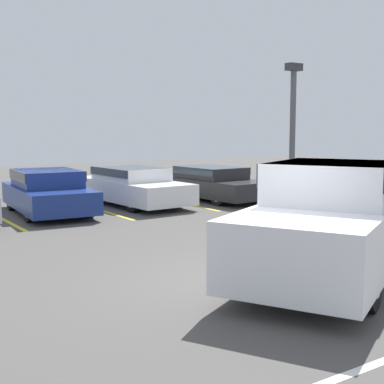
{
  "coord_description": "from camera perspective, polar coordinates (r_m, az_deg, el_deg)",
  "views": [
    {
      "loc": [
        -5.66,
        -6.17,
        2.44
      ],
      "look_at": [
        1.16,
        4.01,
        1.0
      ],
      "focal_mm": 50.0,
      "sensor_mm": 36.0,
      "label": 1
    }
  ],
  "objects": [
    {
      "name": "ground_plane",
      "position": [
        8.72,
        8.49,
        -9.62
      ],
      "size": [
        60.0,
        60.0,
        0.0
      ],
      "primitive_type": "plane",
      "color": "#4C4947"
    },
    {
      "name": "stall_stripe_b",
      "position": [
        15.83,
        -19.84,
        -2.56
      ],
      "size": [
        0.12,
        5.04,
        0.01
      ],
      "primitive_type": "cube",
      "color": "yellow",
      "rests_on": "ground_plane"
    },
    {
      "name": "stall_stripe_c",
      "position": [
        16.74,
        -10.21,
        -1.77
      ],
      "size": [
        0.12,
        5.04,
        0.01
      ],
      "primitive_type": "cube",
      "color": "yellow",
      "rests_on": "ground_plane"
    },
    {
      "name": "stall_stripe_d",
      "position": [
        18.08,
        -1.8,
        -1.05
      ],
      "size": [
        0.12,
        5.04,
        0.01
      ],
      "primitive_type": "cube",
      "color": "yellow",
      "rests_on": "ground_plane"
    },
    {
      "name": "stall_stripe_e",
      "position": [
        19.75,
        5.33,
        -0.42
      ],
      "size": [
        0.12,
        5.04,
        0.01
      ],
      "primitive_type": "cube",
      "color": "yellow",
      "rests_on": "ground_plane"
    },
    {
      "name": "pickup_truck",
      "position": [
        9.42,
        15.25,
        -2.67
      ],
      "size": [
        6.17,
        4.54,
        1.91
      ],
      "rotation": [
        0.0,
        0.0,
        0.48
      ],
      "color": "silver",
      "rests_on": "ground_plane"
    },
    {
      "name": "parked_sedan_b",
      "position": [
        16.04,
        -15.13,
        0.15
      ],
      "size": [
        2.19,
        4.37,
        1.27
      ],
      "rotation": [
        0.0,
        0.0,
        -1.65
      ],
      "color": "navy",
      "rests_on": "ground_plane"
    },
    {
      "name": "parked_sedan_c",
      "position": [
        17.44,
        -6.43,
        0.77
      ],
      "size": [
        2.04,
        4.86,
        1.22
      ],
      "rotation": [
        0.0,
        0.0,
        -1.52
      ],
      "color": "silver",
      "rests_on": "ground_plane"
    },
    {
      "name": "parked_sedan_d",
      "position": [
        18.62,
        2.13,
        1.08
      ],
      "size": [
        2.03,
        4.54,
        1.15
      ],
      "rotation": [
        0.0,
        0.0,
        -1.52
      ],
      "color": "#232326",
      "rests_on": "ground_plane"
    },
    {
      "name": "light_post",
      "position": [
        22.64,
        10.7,
        7.91
      ],
      "size": [
        0.7,
        0.36,
        5.12
      ],
      "color": "#515156",
      "rests_on": "ground_plane"
    },
    {
      "name": "wheel_stop_curb",
      "position": [
        21.05,
        -4.72,
        0.21
      ],
      "size": [
        1.7,
        0.2,
        0.14
      ],
      "primitive_type": "cube",
      "color": "#B7B2A8",
      "rests_on": "ground_plane"
    }
  ]
}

